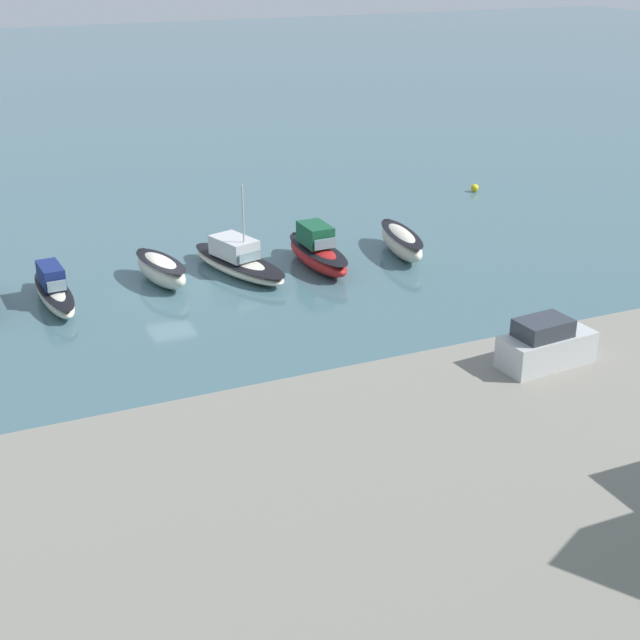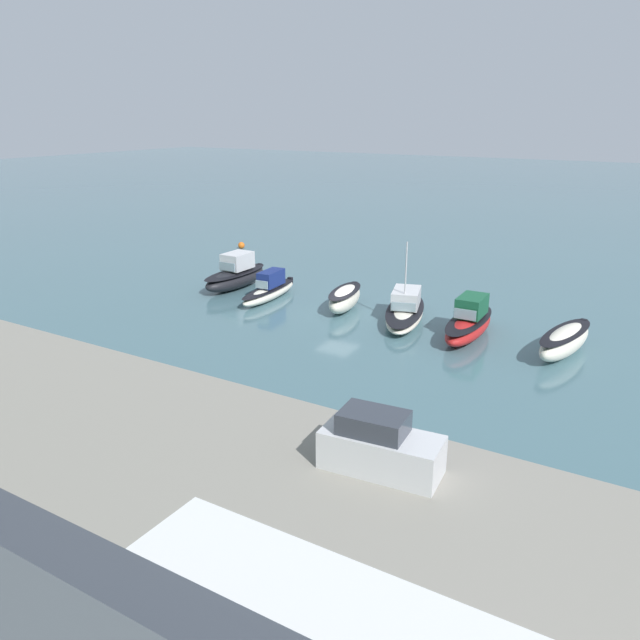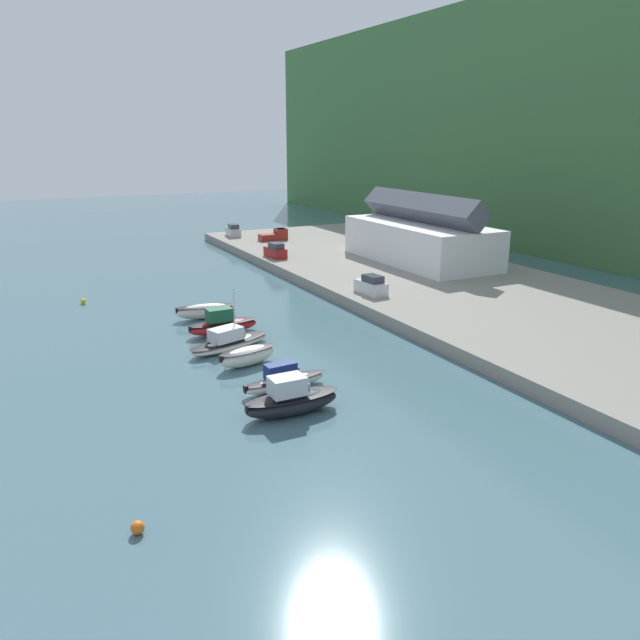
{
  "view_description": "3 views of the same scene",
  "coord_description": "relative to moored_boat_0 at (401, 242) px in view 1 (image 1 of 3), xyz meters",
  "views": [
    {
      "loc": [
        10.79,
        45.85,
        18.36
      ],
      "look_at": [
        -4.78,
        10.22,
        1.41
      ],
      "focal_mm": 50.0,
      "sensor_mm": 36.0,
      "label": 1
    },
    {
      "loc": [
        -19.96,
        35.63,
        13.19
      ],
      "look_at": [
        -3.21,
        7.77,
        2.34
      ],
      "focal_mm": 35.0,
      "sensor_mm": 36.0,
      "label": 2
    },
    {
      "loc": [
        45.9,
        -17.75,
        18.23
      ],
      "look_at": [
        -3.97,
        7.67,
        1.66
      ],
      "focal_mm": 35.0,
      "sensor_mm": 36.0,
      "label": 3
    }
  ],
  "objects": [
    {
      "name": "moored_boat_3",
      "position": [
        14.87,
        -1.03,
        0.01
      ],
      "size": [
        2.78,
        5.48,
        1.61
      ],
      "rotation": [
        0.0,
        0.0,
        0.21
      ],
      "color": "white",
      "rests_on": "ground_plane"
    },
    {
      "name": "moored_boat_2",
      "position": [
        10.3,
        -1.04,
        -0.12
      ],
      "size": [
        4.73,
        8.54,
        5.43
      ],
      "rotation": [
        0.0,
        0.0,
        0.3
      ],
      "color": "white",
      "rests_on": "ground_plane"
    },
    {
      "name": "mooring_buoy_0",
      "position": [
        -12.16,
        -10.6,
        -0.53
      ],
      "size": [
        0.61,
        0.61,
        0.61
      ],
      "color": "yellow",
      "rests_on": "ground_plane"
    },
    {
      "name": "quay_promenade",
      "position": [
        14.77,
        29.85,
        -0.21
      ],
      "size": [
        128.84,
        29.74,
        1.25
      ],
      "color": "gray",
      "rests_on": "ground_plane"
    },
    {
      "name": "parked_car_3",
      "position": [
        2.91,
        18.23,
        1.33
      ],
      "size": [
        4.34,
        2.17,
        2.16
      ],
      "rotation": [
        0.0,
        0.0,
        1.66
      ],
      "color": "silver",
      "rests_on": "quay_promenade"
    },
    {
      "name": "moored_boat_4",
      "position": [
        20.9,
        -0.42,
        -0.09
      ],
      "size": [
        2.0,
        6.91,
        2.12
      ],
      "rotation": [
        0.0,
        0.0,
        0.07
      ],
      "color": "white",
      "rests_on": "ground_plane"
    },
    {
      "name": "moored_boat_0",
      "position": [
        0.0,
        0.0,
        0.0
      ],
      "size": [
        2.74,
        6.49,
        1.59
      ],
      "rotation": [
        0.0,
        0.0,
        -0.17
      ],
      "color": "white",
      "rests_on": "ground_plane"
    },
    {
      "name": "moored_boat_1",
      "position": [
        5.63,
        -0.09,
        0.09
      ],
      "size": [
        2.22,
        6.99,
        2.54
      ],
      "rotation": [
        0.0,
        0.0,
        0.03
      ],
      "color": "red",
      "rests_on": "ground_plane"
    },
    {
      "name": "ground_plane",
      "position": [
        14.77,
        0.09,
        -0.84
      ],
      "size": [
        320.0,
        320.0,
        0.0
      ],
      "primitive_type": "plane",
      "color": "#476B75"
    }
  ]
}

